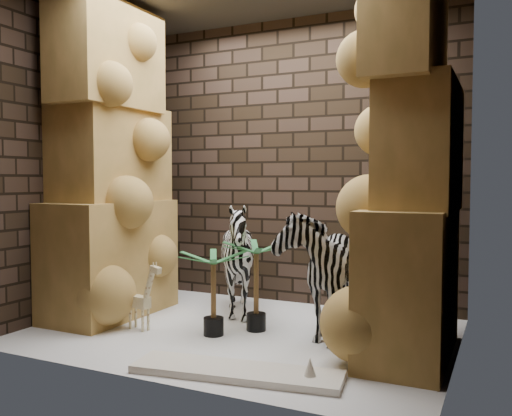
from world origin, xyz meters
The scene contains 13 objects.
floor centered at (0.00, 0.00, 0.00)m, with size 3.50×3.50×0.00m, color white.
wall_back centered at (0.00, 1.25, 1.50)m, with size 3.50×3.50×0.00m, color black.
wall_front centered at (0.00, -1.25, 1.50)m, with size 3.50×3.50×0.00m, color black.
wall_left centered at (-1.75, 0.00, 1.50)m, with size 3.00×3.00×0.00m, color black.
wall_right centered at (1.75, 0.00, 1.50)m, with size 3.00×3.00×0.00m, color black.
rock_pillar_left centered at (-1.40, 0.00, 1.50)m, with size 0.68×1.30×3.00m, color tan, non-canonical shape.
rock_pillar_right centered at (1.42, 0.00, 1.50)m, with size 0.58×1.25×3.00m, color tan, non-canonical shape.
zebra_right centered at (0.63, 0.27, 0.64)m, with size 0.58×1.07×1.27m, color white.
zebra_left centered at (-0.24, 0.44, 0.50)m, with size 0.88×1.10×0.99m, color white.
giraffe_toy centered at (-0.83, -0.31, 0.31)m, with size 0.32×0.11×0.63m, color beige, non-canonical shape.
palm_front centered at (0.11, 0.11, 0.39)m, with size 0.36×0.36×0.79m, color #257036, non-canonical shape.
palm_back centered at (-0.15, -0.18, 0.36)m, with size 0.36×0.36×0.72m, color #257036, non-canonical shape.
surfboard centered at (0.45, -0.92, 0.03)m, with size 1.43×0.35×0.05m, color white.
Camera 1 is at (2.06, -4.02, 1.31)m, focal length 37.40 mm.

